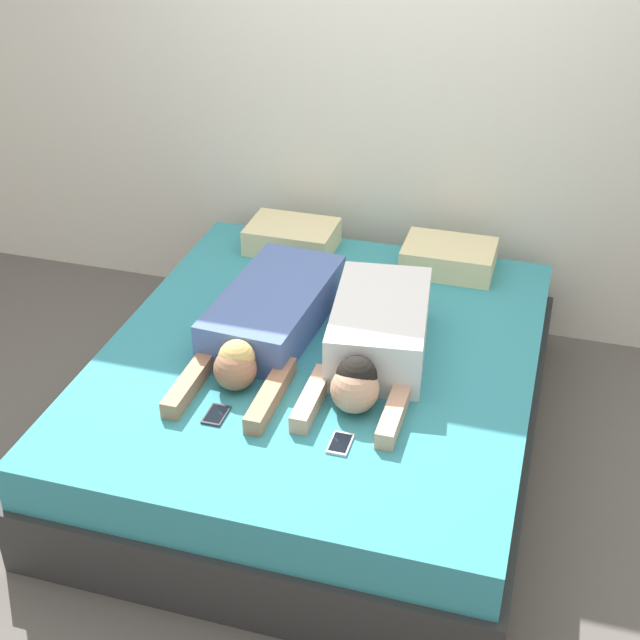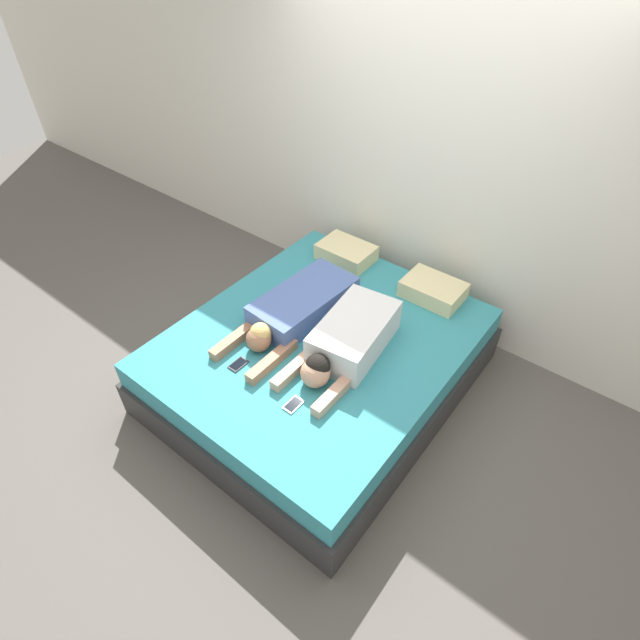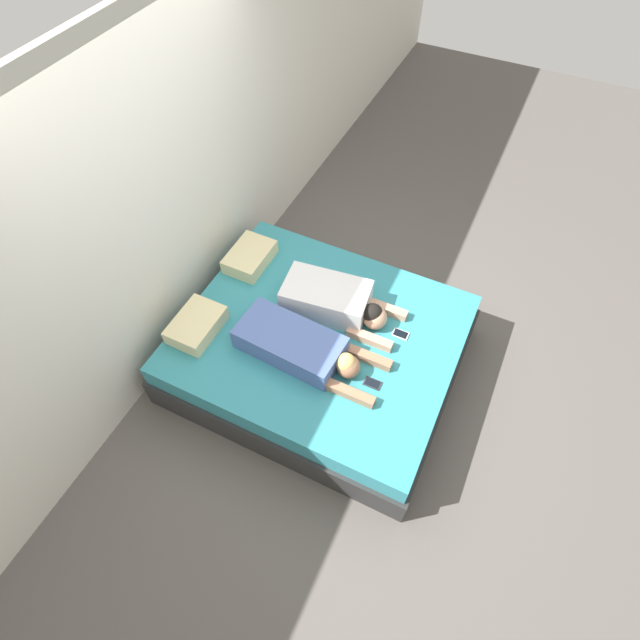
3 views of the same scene
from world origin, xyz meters
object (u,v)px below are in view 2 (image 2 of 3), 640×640
object	(u,v)px
bed	(320,361)
pillow_head_left	(346,252)
pillow_head_right	(433,290)
person_left	(296,309)
cell_phone_left	(238,364)
person_right	(347,341)
cell_phone_right	(293,405)

from	to	relation	value
bed	pillow_head_left	distance (m)	1.01
pillow_head_right	bed	bearing A→B (deg)	-114.97
person_left	cell_phone_left	distance (m)	0.59
bed	person_left	bearing A→B (deg)	170.29
pillow_head_right	cell_phone_left	size ratio (longest dim) A/B	3.49
person_right	person_left	bearing A→B (deg)	173.13
cell_phone_right	pillow_head_left	bearing A→B (deg)	114.25
person_left	pillow_head_left	bearing A→B (deg)	100.74
bed	person_left	world-z (taller)	person_left
person_left	person_right	size ratio (longest dim) A/B	1.18
pillow_head_right	person_right	world-z (taller)	person_right
pillow_head_right	person_right	bearing A→B (deg)	-100.34
pillow_head_right	cell_phone_right	world-z (taller)	pillow_head_right
pillow_head_right	person_left	size ratio (longest dim) A/B	0.38
person_left	bed	bearing A→B (deg)	-9.71
person_right	cell_phone_left	world-z (taller)	person_right
pillow_head_left	person_left	size ratio (longest dim) A/B	0.38
person_left	pillow_head_right	bearing A→B (deg)	51.71
bed	cell_phone_right	world-z (taller)	cell_phone_right
bed	person_right	size ratio (longest dim) A/B	2.19
pillow_head_right	cell_phone_right	bearing A→B (deg)	-96.18
person_right	cell_phone_right	world-z (taller)	person_right
bed	cell_phone_left	size ratio (longest dim) A/B	17.15
bed	person_left	xyz separation A→B (m)	(-0.25, 0.04, 0.34)
bed	pillow_head_left	size ratio (longest dim) A/B	4.91
bed	cell_phone_right	size ratio (longest dim) A/B	17.15
pillow_head_left	person_right	distance (m)	1.09
bed	pillow_head_left	bearing A→B (deg)	114.97
pillow_head_left	pillow_head_right	size ratio (longest dim) A/B	1.00
bed	cell_phone_right	distance (m)	0.68
bed	pillow_head_left	xyz separation A→B (m)	(-0.40, 0.87, 0.32)
person_right	cell_phone_right	bearing A→B (deg)	-89.51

